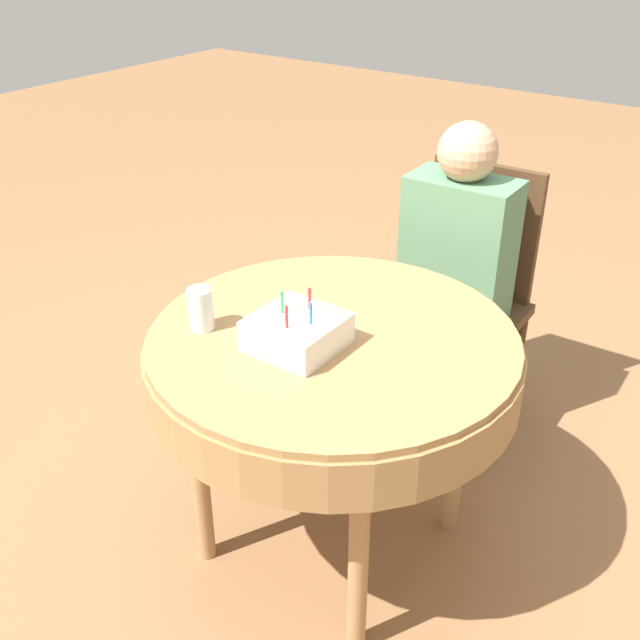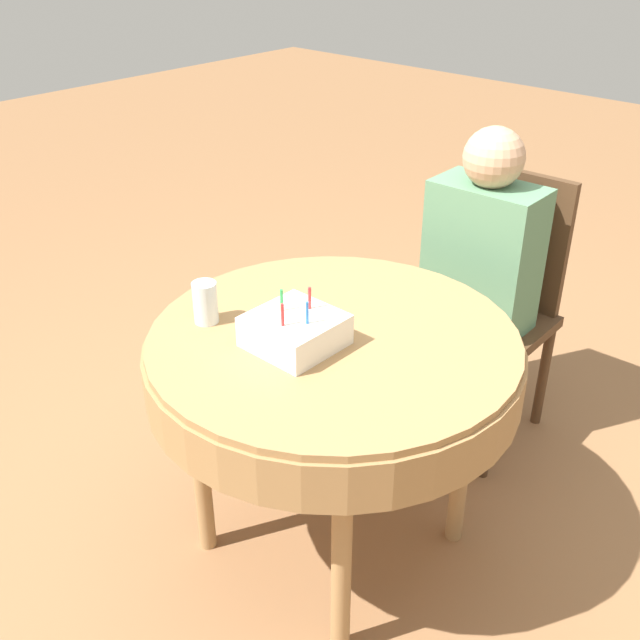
# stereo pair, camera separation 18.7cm
# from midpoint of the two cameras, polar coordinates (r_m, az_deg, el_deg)

# --- Properties ---
(ground_plane) EXTENTS (12.00, 12.00, 0.00)m
(ground_plane) POSITION_cam_midpoint_polar(r_m,az_deg,el_deg) (2.36, -1.52, -16.42)
(ground_plane) COLOR #8C603D
(dining_table) EXTENTS (0.98, 0.98, 0.72)m
(dining_table) POSITION_cam_midpoint_polar(r_m,az_deg,el_deg) (1.96, -1.76, -3.40)
(dining_table) COLOR #9E7547
(dining_table) RESTS_ON ground_plane
(chair) EXTENTS (0.46, 0.46, 0.92)m
(chair) POSITION_cam_midpoint_polar(r_m,az_deg,el_deg) (2.65, 8.85, 2.11)
(chair) COLOR #4C331E
(chair) RESTS_ON ground_plane
(person) EXTENTS (0.36, 0.30, 1.10)m
(person) POSITION_cam_midpoint_polar(r_m,az_deg,el_deg) (2.50, 8.11, 4.68)
(person) COLOR tan
(person) RESTS_ON ground_plane
(birthday_cake) EXTENTS (0.21, 0.21, 0.14)m
(birthday_cake) POSITION_cam_midpoint_polar(r_m,az_deg,el_deg) (1.84, -4.69, -1.00)
(birthday_cake) COLOR white
(birthday_cake) RESTS_ON dining_table
(drinking_glass) EXTENTS (0.06, 0.06, 0.11)m
(drinking_glass) POSITION_cam_midpoint_polar(r_m,az_deg,el_deg) (1.95, -11.82, 0.76)
(drinking_glass) COLOR silver
(drinking_glass) RESTS_ON dining_table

